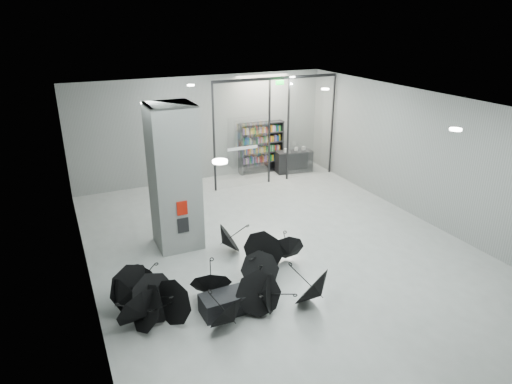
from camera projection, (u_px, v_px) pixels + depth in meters
name	position (u px, v px, depth m)	size (l,w,h in m)	color
room	(292.00, 156.00, 11.15)	(14.00, 14.02, 4.01)	gray
column	(174.00, 178.00, 12.17)	(1.20, 1.20, 4.00)	slate
fire_cabinet	(182.00, 208.00, 11.88)	(0.28, 0.04, 0.38)	#A50A07
info_panel	(183.00, 225.00, 12.07)	(0.30, 0.03, 0.42)	black
exit_sign	(280.00, 83.00, 16.20)	(0.30, 0.06, 0.15)	#0CE533
glass_partition	(276.00, 126.00, 16.97)	(5.06, 0.08, 4.00)	silver
bench	(232.00, 301.00, 9.93)	(1.39, 0.60, 0.45)	black
bookshelf	(261.00, 147.00, 18.43)	(1.88, 0.38, 2.07)	black
shop_counter	(294.00, 161.00, 18.64)	(1.48, 0.59, 0.89)	black
umbrella_cluster	(207.00, 290.00, 10.16)	(5.42, 4.44, 1.34)	black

